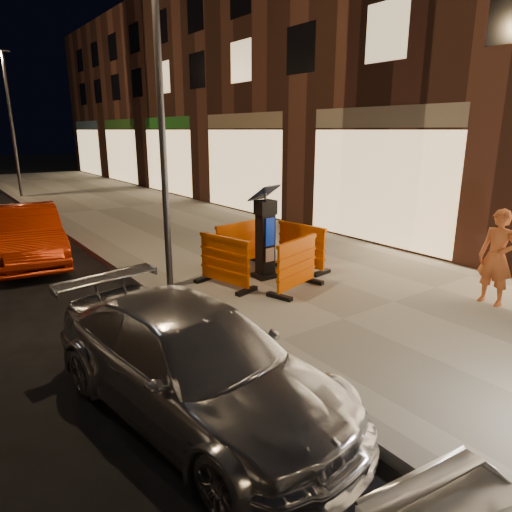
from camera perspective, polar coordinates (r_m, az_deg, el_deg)
ground_plane at (r=6.33m, az=-0.54°, el=-12.79°), size 120.00×120.00×0.00m
sidewalk at (r=8.25m, az=16.77°, el=-5.97°), size 6.00×60.00×0.15m
kerb at (r=6.30m, az=-0.54°, el=-12.19°), size 0.30×60.00×0.15m
parking_kiosk at (r=8.92m, az=1.17°, el=2.63°), size 0.64×0.64×1.73m
barrier_front at (r=8.30m, az=5.12°, el=-1.13°), size 1.33×0.84×0.97m
barrier_back at (r=9.76m, az=-2.22°, el=1.44°), size 1.30×0.69×0.97m
barrier_kerbside at (r=8.49m, az=-3.96°, el=-0.73°), size 0.79×1.32×0.97m
barrier_bldgside at (r=9.60m, az=5.68°, el=1.14°), size 0.71×1.31×0.97m
car_silver at (r=5.37m, az=-7.46°, el=-18.62°), size 2.24×4.30×1.19m
car_red at (r=11.98m, az=-26.35°, el=-0.66°), size 1.81×4.11×1.31m
man at (r=8.56m, az=27.87°, el=-0.16°), size 0.40×0.60×1.61m
street_lamp_mid at (r=8.31m, az=-11.73°, el=16.22°), size 0.12×0.12×6.00m
street_lamp_far at (r=22.81m, az=-28.19°, el=14.11°), size 0.12×0.12×6.00m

